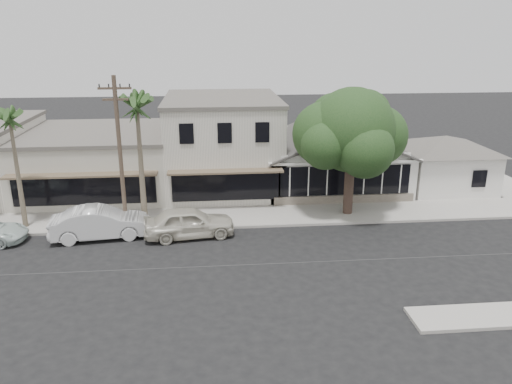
{
  "coord_description": "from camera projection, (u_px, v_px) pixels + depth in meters",
  "views": [
    {
      "loc": [
        -3.96,
        -22.75,
        11.24
      ],
      "look_at": [
        -1.24,
        6.0,
        1.91
      ],
      "focal_mm": 35.0,
      "sensor_mm": 36.0,
      "label": 1
    }
  ],
  "objects": [
    {
      "name": "corner_shop",
      "position": [
        332.0,
        154.0,
        36.82
      ],
      "size": [
        10.4,
        8.6,
        5.1
      ],
      "color": "white",
      "rests_on": "ground"
    },
    {
      "name": "ground",
      "position": [
        291.0,
        263.0,
        25.36
      ],
      "size": [
        140.0,
        140.0,
        0.0
      ],
      "primitive_type": "plane",
      "color": "black",
      "rests_on": "ground"
    },
    {
      "name": "utility_pole",
      "position": [
        120.0,
        152.0,
        28.01
      ],
      "size": [
        1.8,
        0.24,
        9.0
      ],
      "color": "brown",
      "rests_on": "ground"
    },
    {
      "name": "car_1",
      "position": [
        100.0,
        223.0,
        28.2
      ],
      "size": [
        5.68,
        2.58,
        1.81
      ],
      "primitive_type": "imported",
      "rotation": [
        0.0,
        0.0,
        1.7
      ],
      "color": "silver",
      "rests_on": "ground"
    },
    {
      "name": "row_building_midnear",
      "position": [
        100.0,
        162.0,
        36.43
      ],
      "size": [
        10.0,
        10.0,
        4.2
      ],
      "primitive_type": "cube",
      "color": "#B4B1A2",
      "rests_on": "ground"
    },
    {
      "name": "side_cottage",
      "position": [
        442.0,
        169.0,
        36.98
      ],
      "size": [
        6.0,
        6.0,
        3.0
      ],
      "primitive_type": "cube",
      "color": "white",
      "rests_on": "ground"
    },
    {
      "name": "shade_tree",
      "position": [
        350.0,
        132.0,
        30.61
      ],
      "size": [
        7.31,
        6.61,
        8.11
      ],
      "rotation": [
        0.0,
        0.0,
        0.05
      ],
      "color": "#4F3C30",
      "rests_on": "ground"
    },
    {
      "name": "sidewalk_north",
      "position": [
        147.0,
        219.0,
        31.01
      ],
      "size": [
        90.0,
        3.5,
        0.15
      ],
      "primitive_type": "cube",
      "color": "#9E9991",
      "rests_on": "ground"
    },
    {
      "name": "car_0",
      "position": [
        189.0,
        222.0,
        28.37
      ],
      "size": [
        5.36,
        2.73,
        1.75
      ],
      "primitive_type": "imported",
      "rotation": [
        0.0,
        0.0,
        1.71
      ],
      "color": "beige",
      "rests_on": "ground"
    },
    {
      "name": "palm_mid",
      "position": [
        10.0,
        120.0,
        27.8
      ],
      "size": [
        2.69,
        2.69,
        7.58
      ],
      "color": "#726651",
      "rests_on": "ground"
    },
    {
      "name": "palm_east",
      "position": [
        137.0,
        106.0,
        28.08
      ],
      "size": [
        2.97,
        2.97,
        8.4
      ],
      "color": "#726651",
      "rests_on": "ground"
    },
    {
      "name": "row_building_near",
      "position": [
        223.0,
        144.0,
        36.88
      ],
      "size": [
        8.0,
        10.0,
        6.5
      ],
      "primitive_type": "cube",
      "color": "silver",
      "rests_on": "ground"
    }
  ]
}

